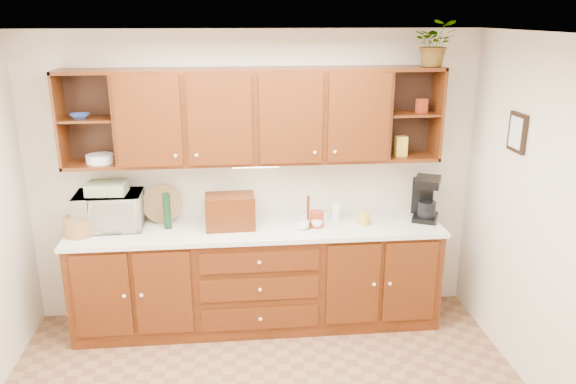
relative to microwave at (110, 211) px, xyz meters
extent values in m
plane|color=white|center=(1.27, -1.56, 1.50)|extent=(4.00, 4.00, 0.00)
plane|color=beige|center=(1.27, 0.19, 0.20)|extent=(4.00, 0.00, 4.00)
cube|color=#361706|center=(1.27, -0.11, -0.65)|extent=(3.20, 0.60, 0.90)
cube|color=silver|center=(1.27, -0.12, -0.18)|extent=(3.24, 0.64, 0.04)
cube|color=#361706|center=(1.27, 0.02, 0.79)|extent=(2.30, 0.33, 0.80)
cube|color=black|center=(-0.11, 0.18, 0.79)|extent=(0.45, 0.02, 0.80)
cube|color=black|center=(2.64, 0.18, 0.79)|extent=(0.45, 0.02, 0.80)
cube|color=#361706|center=(-0.11, 0.02, 0.79)|extent=(0.43, 0.30, 0.02)
cube|color=#361706|center=(2.64, 0.02, 0.79)|extent=(0.43, 0.30, 0.02)
cube|color=#361706|center=(2.64, 0.02, 1.18)|extent=(0.45, 0.33, 0.03)
cube|color=white|center=(1.27, -0.03, 0.37)|extent=(0.40, 0.05, 0.02)
cube|color=black|center=(3.25, -0.66, 0.75)|extent=(0.03, 0.24, 0.30)
cylinder|color=#9B6E40|center=(-0.23, -0.15, -0.08)|extent=(0.29, 0.29, 0.16)
imported|color=beige|center=(0.00, 0.00, 0.00)|extent=(0.57, 0.39, 0.31)
cube|color=#D3DA66|center=(0.00, 0.00, 0.21)|extent=(0.34, 0.25, 0.10)
cylinder|color=black|center=(0.50, -0.06, 0.00)|extent=(0.08, 0.08, 0.32)
cylinder|color=#9B6E40|center=(0.44, 0.10, -0.15)|extent=(0.35, 0.10, 0.34)
cube|color=#361706|center=(1.03, -0.10, -0.01)|extent=(0.43, 0.28, 0.29)
cylinder|color=#361706|center=(1.71, -0.15, -0.01)|extent=(0.02, 0.02, 0.29)
cylinder|color=#361706|center=(1.71, -0.15, -0.15)|extent=(0.11, 0.11, 0.02)
imported|color=white|center=(1.78, -0.17, -0.11)|extent=(0.12, 0.12, 0.08)
imported|color=white|center=(1.68, -0.08, -0.11)|extent=(0.12, 0.12, 0.08)
imported|color=white|center=(1.66, -0.21, -0.11)|extent=(0.12, 0.12, 0.08)
cylinder|color=maroon|center=(1.79, -0.15, -0.09)|extent=(0.15, 0.15, 0.14)
cylinder|color=white|center=(1.99, 0.01, -0.07)|extent=(0.09, 0.09, 0.17)
cylinder|color=gold|center=(2.21, -0.15, -0.10)|extent=(0.12, 0.12, 0.11)
cube|color=black|center=(2.79, -0.08, -0.14)|extent=(0.31, 0.34, 0.04)
cube|color=black|center=(2.79, 0.03, 0.03)|extent=(0.20, 0.14, 0.34)
cube|color=black|center=(2.79, -0.08, 0.20)|extent=(0.31, 0.34, 0.07)
cylinder|color=black|center=(2.79, -0.10, -0.05)|extent=(0.21, 0.21, 0.15)
imported|color=#294898|center=(-0.16, 0.01, 0.82)|extent=(0.18, 0.18, 0.04)
cylinder|color=white|center=(-0.04, 0.02, 0.46)|extent=(0.26, 0.26, 0.07)
cube|color=gold|center=(2.54, 0.00, 0.51)|extent=(0.10, 0.08, 0.17)
cube|color=maroon|center=(2.70, 0.00, 0.86)|extent=(0.10, 0.09, 0.12)
imported|color=#999999|center=(2.78, -0.01, 1.38)|extent=(0.40, 0.37, 0.38)
camera|label=1|loc=(1.08, -4.69, 1.62)|focal=35.00mm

